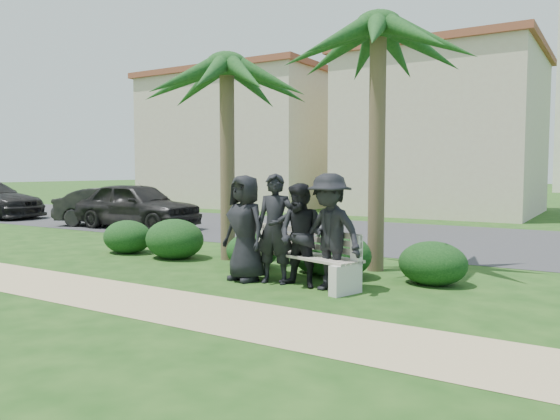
# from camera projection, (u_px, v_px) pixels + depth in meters

# --- Properties ---
(ground) EXTENTS (160.00, 160.00, 0.00)m
(ground) POSITION_uv_depth(u_px,v_px,m) (222.00, 281.00, 9.72)
(ground) COLOR #183F12
(ground) RESTS_ON ground
(footpath) EXTENTS (30.00, 1.60, 0.01)m
(footpath) POSITION_uv_depth(u_px,v_px,m) (148.00, 301.00, 8.19)
(footpath) COLOR tan
(footpath) RESTS_ON ground
(asphalt_street) EXTENTS (160.00, 8.00, 0.01)m
(asphalt_street) POSITION_uv_depth(u_px,v_px,m) (385.00, 235.00, 16.50)
(asphalt_street) COLOR #2D2D30
(asphalt_street) RESTS_ON ground
(stucco_bldg_left) EXTENTS (10.40, 8.40, 7.30)m
(stucco_bldg_left) POSITION_uv_depth(u_px,v_px,m) (249.00, 140.00, 31.01)
(stucco_bldg_left) COLOR #C5B694
(stucco_bldg_left) RESTS_ON ground
(stucco_bldg_right) EXTENTS (8.40, 8.40, 7.30)m
(stucco_bldg_right) POSITION_uv_depth(u_px,v_px,m) (444.00, 134.00, 25.23)
(stucco_bldg_right) COLOR #C5B694
(stucco_bldg_right) RESTS_ON ground
(street_lamp) EXTENTS (0.36, 0.36, 4.29)m
(street_lamp) POSITION_uv_depth(u_px,v_px,m) (228.00, 148.00, 24.40)
(street_lamp) COLOR black
(street_lamp) RESTS_ON ground
(park_bench) EXTENTS (2.80, 1.37, 0.92)m
(park_bench) POSITION_uv_depth(u_px,v_px,m) (295.00, 259.00, 9.60)
(park_bench) COLOR gray
(park_bench) RESTS_ON ground
(man_a) EXTENTS (1.03, 0.79, 1.89)m
(man_a) POSITION_uv_depth(u_px,v_px,m) (245.00, 228.00, 9.69)
(man_a) COLOR black
(man_a) RESTS_ON ground
(man_b) EXTENTS (0.79, 0.61, 1.92)m
(man_b) POSITION_uv_depth(u_px,v_px,m) (275.00, 229.00, 9.45)
(man_b) COLOR black
(man_b) RESTS_ON ground
(man_c) EXTENTS (0.91, 0.73, 1.75)m
(man_c) POSITION_uv_depth(u_px,v_px,m) (301.00, 235.00, 9.15)
(man_c) COLOR black
(man_c) RESTS_ON ground
(man_d) EXTENTS (1.36, 0.94, 1.92)m
(man_d) POSITION_uv_depth(u_px,v_px,m) (329.00, 232.00, 8.87)
(man_d) COLOR black
(man_d) RESTS_ON ground
(hedge_a) EXTENTS (1.23, 1.02, 0.80)m
(hedge_a) POSITION_uv_depth(u_px,v_px,m) (127.00, 236.00, 13.01)
(hedge_a) COLOR black
(hedge_a) RESTS_ON ground
(hedge_b) EXTENTS (1.40, 1.15, 0.91)m
(hedge_b) POSITION_uv_depth(u_px,v_px,m) (175.00, 238.00, 12.20)
(hedge_b) COLOR black
(hedge_b) RESTS_ON ground
(hedge_c) EXTENTS (1.10, 0.91, 0.72)m
(hedge_c) POSITION_uv_depth(u_px,v_px,m) (252.00, 250.00, 11.03)
(hedge_c) COLOR black
(hedge_c) RESTS_ON ground
(hedge_d) EXTENTS (1.33, 1.10, 0.86)m
(hedge_d) POSITION_uv_depth(u_px,v_px,m) (337.00, 253.00, 10.08)
(hedge_d) COLOR black
(hedge_d) RESTS_ON ground
(hedge_e) EXTENTS (0.98, 0.81, 0.64)m
(hedge_e) POSITION_uv_depth(u_px,v_px,m) (318.00, 256.00, 10.48)
(hedge_e) COLOR black
(hedge_e) RESTS_ON ground
(hedge_f) EXTENTS (1.18, 0.98, 0.77)m
(hedge_f) POSITION_uv_depth(u_px,v_px,m) (433.00, 262.00, 9.40)
(hedge_f) COLOR black
(hedge_f) RESTS_ON ground
(palm_left) EXTENTS (3.00, 3.00, 5.15)m
(palm_left) POSITION_uv_depth(u_px,v_px,m) (227.00, 67.00, 11.77)
(palm_left) COLOR brown
(palm_left) RESTS_ON ground
(palm_right) EXTENTS (3.00, 3.00, 5.64)m
(palm_right) POSITION_uv_depth(u_px,v_px,m) (378.00, 29.00, 10.40)
(palm_right) COLOR brown
(palm_right) RESTS_ON ground
(car_a) EXTENTS (4.69, 2.09, 1.57)m
(car_a) POSITION_uv_depth(u_px,v_px,m) (137.00, 205.00, 18.50)
(car_a) COLOR black
(car_a) RESTS_ON ground
(car_b) EXTENTS (4.30, 2.72, 1.34)m
(car_b) POSITION_uv_depth(u_px,v_px,m) (114.00, 207.00, 19.26)
(car_b) COLOR black
(car_b) RESTS_ON ground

